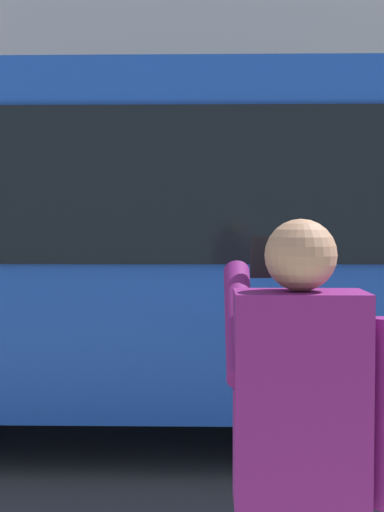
{
  "coord_description": "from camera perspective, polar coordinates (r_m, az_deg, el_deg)",
  "views": [
    {
      "loc": [
        0.38,
        6.63,
        1.84
      ],
      "look_at": [
        0.53,
        -0.04,
        1.54
      ],
      "focal_mm": 51.57,
      "sensor_mm": 36.0,
      "label": 1
    }
  ],
  "objects": [
    {
      "name": "pedestrian_photographer",
      "position": [
        2.35,
        8.41,
        -14.67
      ],
      "size": [
        0.53,
        0.52,
        1.7
      ],
      "color": "#2D2D33",
      "rests_on": "sidewalk_curb"
    },
    {
      "name": "ground_plane",
      "position": [
        6.89,
        4.55,
        -12.88
      ],
      "size": [
        60.0,
        60.0,
        0.0
      ],
      "primitive_type": "plane",
      "color": "#38383A"
    },
    {
      "name": "red_bus",
      "position": [
        6.49,
        -10.31,
        1.19
      ],
      "size": [
        9.05,
        2.54,
        3.08
      ],
      "color": "#1947AD",
      "rests_on": "ground_plane"
    }
  ]
}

